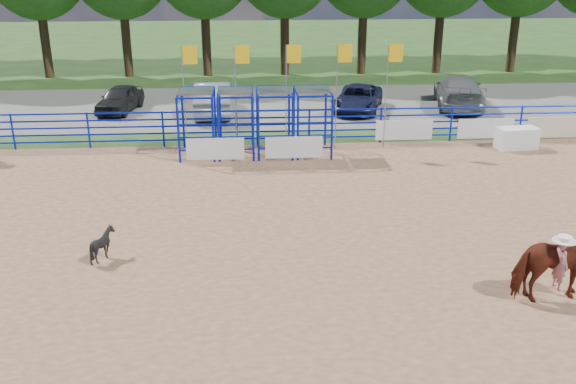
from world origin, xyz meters
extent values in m
plane|color=#325321|center=(0.00, 0.00, 0.00)|extent=(120.00, 120.00, 0.00)
cube|color=#9A6E4D|center=(0.00, 0.00, 0.01)|extent=(30.00, 20.00, 0.02)
cube|color=slate|center=(0.00, 17.00, 0.01)|extent=(40.00, 10.00, 0.01)
cube|color=silver|center=(8.37, 8.76, 0.45)|extent=(1.70, 0.95, 0.86)
imported|color=#622413|center=(4.43, -3.12, 0.92)|extent=(2.25, 1.30, 1.80)
imported|color=maroon|center=(4.43, -3.12, 1.56)|extent=(0.36, 0.49, 1.22)
cylinder|color=white|center=(4.43, -3.12, 2.20)|extent=(0.54, 0.54, 0.12)
imported|color=black|center=(-6.43, -0.25, 0.44)|extent=(0.95, 0.90, 0.85)
imported|color=black|center=(-8.87, 16.40, 0.65)|extent=(2.21, 3.98, 1.28)
imported|color=gray|center=(-4.21, 15.45, 0.82)|extent=(1.85, 4.95, 1.62)
imported|color=#151836|center=(3.05, 15.74, 0.63)|extent=(3.31, 4.90, 1.25)
imported|color=slate|center=(8.33, 16.17, 0.81)|extent=(3.38, 5.88, 1.60)
cube|color=white|center=(-3.80, 7.77, 0.55)|extent=(2.20, 0.04, 0.85)
cube|color=white|center=(-0.80, 7.77, 0.55)|extent=(2.20, 0.04, 0.85)
cube|color=white|center=(4.00, 9.96, 0.55)|extent=(2.40, 0.04, 0.85)
cube|color=white|center=(7.50, 9.96, 0.55)|extent=(2.40, 0.04, 0.85)
cube|color=beige|center=(10.50, 9.96, 0.55)|extent=(2.40, 0.04, 0.90)
cylinder|color=#3F2B19|center=(-15.00, 26.00, 2.40)|extent=(0.56, 0.56, 4.80)
cylinder|color=#3F2B19|center=(-10.00, 26.00, 2.40)|extent=(0.56, 0.56, 4.80)
cylinder|color=#3F2B19|center=(-5.00, 26.00, 2.40)|extent=(0.56, 0.56, 4.80)
cylinder|color=#3F2B19|center=(0.00, 26.00, 2.40)|extent=(0.56, 0.56, 4.80)
cylinder|color=#3F2B19|center=(5.00, 26.00, 2.40)|extent=(0.56, 0.56, 4.80)
cylinder|color=#3F2B19|center=(10.00, 26.00, 2.40)|extent=(0.56, 0.56, 4.80)
cylinder|color=#3F2B19|center=(15.00, 26.00, 2.40)|extent=(0.56, 0.56, 4.80)
camera|label=1|loc=(-2.62, -15.68, 7.65)|focal=40.00mm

